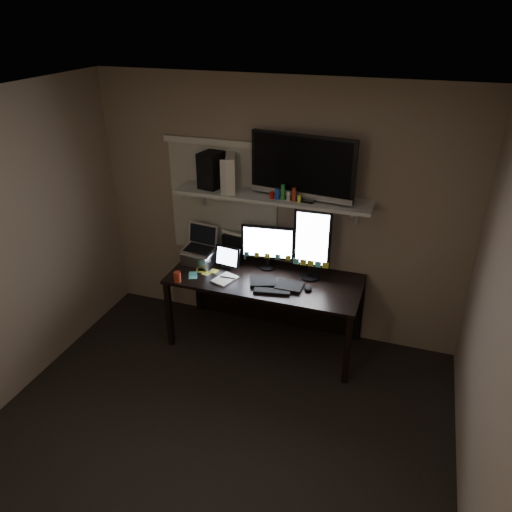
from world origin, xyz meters
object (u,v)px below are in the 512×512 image
at_px(game_console, 231,173).
at_px(speaker, 211,170).
at_px(desk, 269,288).
at_px(laptop, 199,246).
at_px(monitor_portrait, 312,244).
at_px(cup, 177,277).
at_px(tablet, 228,257).
at_px(keyboard, 276,284).
at_px(monitor_landscape, 268,247).
at_px(mouse, 308,288).
at_px(tv, 302,168).

height_order(game_console, speaker, speaker).
distance_m(desk, laptop, 0.79).
height_order(monitor_portrait, cup, monitor_portrait).
xyz_separation_m(tablet, speaker, (-0.20, 0.15, 0.80)).
xyz_separation_m(cup, game_console, (0.34, 0.53, 0.86)).
distance_m(desk, keyboard, 0.33).
height_order(monitor_landscape, mouse, monitor_landscape).
height_order(cup, tv, tv).
relative_size(cup, speaker, 0.29).
relative_size(desk, keyboard, 3.60).
height_order(desk, tablet, tablet).
bearing_deg(tv, mouse, -51.42).
xyz_separation_m(cup, speaker, (0.14, 0.55, 0.87)).
relative_size(monitor_portrait, tablet, 2.65).
xyz_separation_m(monitor_portrait, mouse, (0.03, -0.23, -0.33)).
bearing_deg(cup, game_console, 57.20).
bearing_deg(laptop, tablet, 6.26).
relative_size(laptop, cup, 3.74).
xyz_separation_m(keyboard, tablet, (-0.54, 0.18, 0.10)).
xyz_separation_m(monitor_landscape, speaker, (-0.57, 0.03, 0.69)).
bearing_deg(cup, mouse, 11.57).
height_order(cup, game_console, game_console).
bearing_deg(keyboard, monitor_portrait, 34.24).
xyz_separation_m(tablet, game_console, (-0.00, 0.13, 0.80)).
distance_m(keyboard, speaker, 1.22).
bearing_deg(desk, speaker, 170.07).
distance_m(desk, cup, 0.90).
bearing_deg(monitor_portrait, game_console, 174.38).
distance_m(monitor_portrait, laptop, 1.12).
bearing_deg(game_console, mouse, -38.29).
bearing_deg(speaker, tv, 8.72).
distance_m(desk, monitor_portrait, 0.66).
bearing_deg(speaker, keyboard, -13.10).
xyz_separation_m(keyboard, laptop, (-0.84, 0.18, 0.17)).
distance_m(keyboard, cup, 0.91).
xyz_separation_m(mouse, cup, (-1.18, -0.24, 0.03)).
height_order(laptop, tv, tv).
height_order(tablet, cup, tablet).
bearing_deg(laptop, game_console, 29.97).
relative_size(monitor_portrait, mouse, 6.44).
xyz_separation_m(monitor_portrait, laptop, (-1.10, -0.07, -0.16)).
xyz_separation_m(tv, game_console, (-0.67, 0.01, -0.12)).
relative_size(keyboard, game_console, 1.53).
distance_m(monitor_landscape, laptop, 0.68).
bearing_deg(keyboard, monitor_landscape, 110.22).
height_order(keyboard, cup, cup).
relative_size(keyboard, tablet, 1.92).
bearing_deg(monitor_landscape, game_console, 172.48).
distance_m(tv, game_console, 0.68).
height_order(desk, speaker, speaker).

